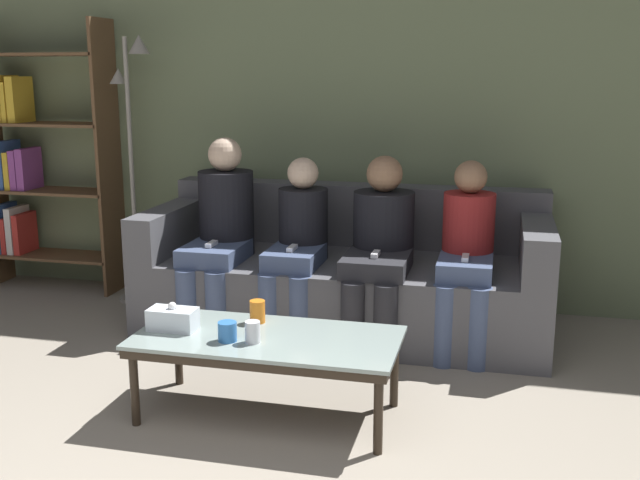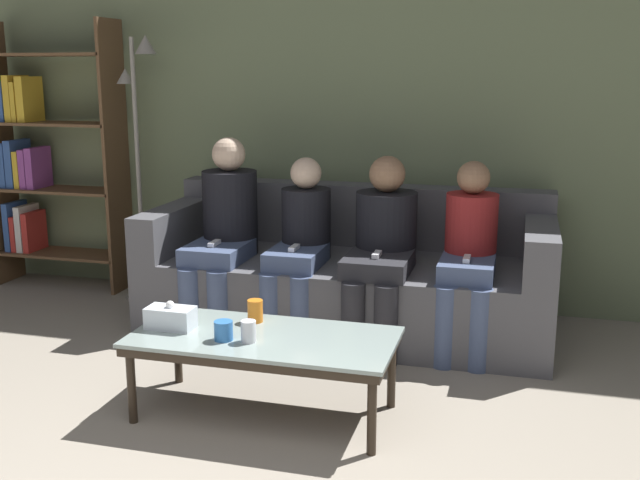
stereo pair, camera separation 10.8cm
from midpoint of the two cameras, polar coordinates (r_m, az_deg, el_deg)
name	(u,v)px [view 2 (the right image)]	position (r m, az deg, el deg)	size (l,w,h in m)	color
wall_back	(370,110)	(5.01, 4.47, 9.85)	(12.00, 0.06, 2.60)	#707F5B
couch	(349,278)	(4.61, 2.91, -2.90)	(2.41, 0.99, 0.84)	#515156
coffee_table	(264,343)	(3.42, -3.39, -7.87)	(1.20, 0.57, 0.39)	#8C9E99
cup_near_left	(224,331)	(3.35, -6.44, -6.88)	(0.08, 0.08, 0.09)	#3372BF
cup_near_right	(248,331)	(3.32, -4.54, -6.96)	(0.07, 0.07, 0.10)	silver
cup_far_center	(255,311)	(3.57, -4.10, -5.42)	(0.07, 0.07, 0.11)	orange
tissue_box	(171,317)	(3.54, -10.46, -5.83)	(0.22, 0.12, 0.13)	silver
bookshelf	(40,159)	(5.77, -20.05, 5.81)	(0.98, 0.32, 1.90)	brown
standing_lamp	(140,141)	(5.17, -13.00, 7.35)	(0.31, 0.26, 1.78)	gray
seated_person_left_end	(224,227)	(4.55, -6.63, 0.96)	(0.34, 0.66, 1.16)	#47567A
seated_person_mid_left	(300,243)	(4.39, -0.81, -0.24)	(0.31, 0.62, 1.05)	#47567A
seated_person_mid_right	(382,243)	(4.29, 5.49, -0.26)	(0.36, 0.70, 1.08)	#28282D
seated_person_right_end	(469,253)	(4.23, 11.98, -0.96)	(0.31, 0.61, 1.06)	#47567A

